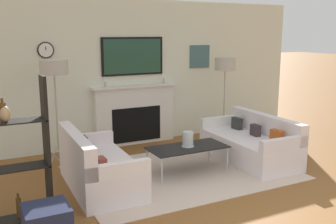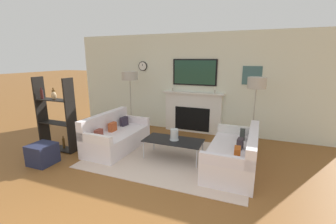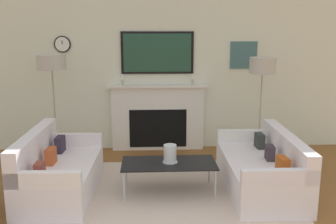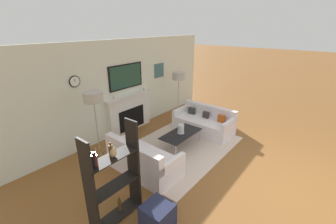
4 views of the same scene
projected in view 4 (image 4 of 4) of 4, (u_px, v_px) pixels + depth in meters
ground_plane at (302, 196)px, 4.27m from camera, size 60.00×60.00×0.00m
fireplace_wall at (126, 91)px, 6.64m from camera, size 7.34×0.28×2.70m
area_rug at (178, 148)px, 5.96m from camera, size 3.25×2.27×0.01m
couch_left at (143, 161)px, 4.89m from camera, size 0.87×1.64×0.81m
couch_right at (204, 123)px, 6.82m from camera, size 0.89×1.77×0.75m
coffee_table at (181, 134)px, 5.89m from camera, size 1.20×0.58×0.40m
hurricane_candle at (181, 129)px, 5.86m from camera, size 0.19×0.19×0.23m
floor_lamp_left at (93, 98)px, 4.92m from camera, size 0.43×0.43×1.70m
floor_lamp_right at (179, 77)px, 7.27m from camera, size 0.40×0.40×1.65m
shelf_unit at (113, 177)px, 3.54m from camera, size 0.90×0.28×1.64m
ottoman at (158, 216)px, 3.58m from camera, size 0.44×0.44×0.41m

